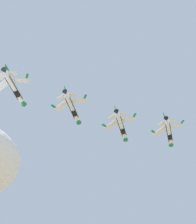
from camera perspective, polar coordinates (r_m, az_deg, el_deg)
The scene contains 4 objects.
fighter_jet_lead at distance 153.76m, azimuth 8.20°, elevation -2.29°, with size 10.40×15.96×4.45m.
fighter_jet_left_wing at distance 145.74m, azimuth 2.70°, elevation -1.60°, with size 10.39×15.96×4.47m.
fighter_jet_right_wing at distance 140.57m, azimuth -3.04°, elevation 0.54°, with size 10.47×15.96×4.38m.
fighter_jet_left_outer at distance 133.82m, azimuth -9.71°, elevation 2.85°, with size 10.56×15.96×4.39m.
Camera 1 is at (0.24, -4.73, 1.50)m, focal length 78.72 mm.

